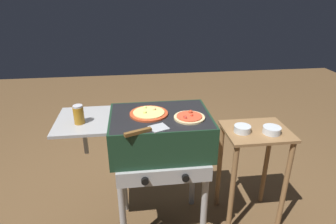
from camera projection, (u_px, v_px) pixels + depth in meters
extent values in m
plane|color=brown|center=(161.00, 223.00, 2.19)|extent=(8.00, 8.00, 0.00)
cube|color=#193823|center=(160.00, 132.00, 1.87)|extent=(0.64, 0.48, 0.24)
cube|color=black|center=(160.00, 116.00, 1.83)|extent=(0.61, 0.46, 0.01)
cube|color=#A9A9A9|center=(83.00, 121.00, 1.77)|extent=(0.32, 0.41, 0.02)
cube|color=#A9A9A9|center=(85.00, 136.00, 1.82)|extent=(0.02, 0.02, 0.24)
cube|color=#A9A9A9|center=(165.00, 177.00, 1.71)|extent=(0.58, 0.02, 0.10)
cylinder|color=black|center=(145.00, 181.00, 1.68)|extent=(0.04, 0.02, 0.04)
cylinder|color=black|center=(186.00, 178.00, 1.70)|extent=(0.04, 0.02, 0.04)
cylinder|color=#A9A9A9|center=(122.00, 210.00, 1.85)|extent=(0.04, 0.04, 0.66)
cylinder|color=#A9A9A9|center=(204.00, 203.00, 1.91)|extent=(0.04, 0.04, 0.66)
cylinder|color=#A9A9A9|center=(123.00, 175.00, 2.20)|extent=(0.04, 0.04, 0.66)
cylinder|color=#A9A9A9|center=(193.00, 170.00, 2.26)|extent=(0.04, 0.04, 0.66)
cylinder|color=#C64723|center=(149.00, 114.00, 1.83)|extent=(0.24, 0.24, 0.01)
cylinder|color=#EDD17A|center=(149.00, 112.00, 1.83)|extent=(0.20, 0.20, 0.01)
sphere|color=#DBEB62|center=(145.00, 112.00, 1.81)|extent=(0.02, 0.02, 0.02)
sphere|color=#B9EE7A|center=(145.00, 107.00, 1.88)|extent=(0.02, 0.02, 0.02)
sphere|color=#F2C57B|center=(154.00, 109.00, 1.86)|extent=(0.02, 0.02, 0.02)
cylinder|color=beige|center=(189.00, 118.00, 1.78)|extent=(0.19, 0.19, 0.01)
cylinder|color=#D14C2D|center=(189.00, 116.00, 1.78)|extent=(0.16, 0.16, 0.01)
sphere|color=#CE4233|center=(186.00, 118.00, 1.74)|extent=(0.02, 0.02, 0.02)
sphere|color=#C74127|center=(185.00, 117.00, 1.75)|extent=(0.02, 0.02, 0.02)
sphere|color=red|center=(192.00, 115.00, 1.77)|extent=(0.02, 0.02, 0.02)
sphere|color=#C24025|center=(191.00, 112.00, 1.82)|extent=(0.03, 0.03, 0.03)
cylinder|color=#B77A1E|center=(79.00, 115.00, 1.70)|extent=(0.06, 0.06, 0.10)
cylinder|color=silver|center=(78.00, 106.00, 1.68)|extent=(0.06, 0.06, 0.01)
cube|color=#B7BABF|center=(159.00, 128.00, 1.66)|extent=(0.13, 0.12, 0.01)
cube|color=brown|center=(138.00, 132.00, 1.60)|extent=(0.16, 0.08, 0.02)
cube|color=olive|center=(257.00, 131.00, 1.96)|extent=(0.44, 0.36, 0.02)
cylinder|color=olive|center=(232.00, 192.00, 1.96)|extent=(0.04, 0.04, 0.73)
cylinder|color=olive|center=(285.00, 188.00, 2.00)|extent=(0.04, 0.04, 0.73)
cylinder|color=olive|center=(219.00, 167.00, 2.23)|extent=(0.04, 0.04, 0.73)
cylinder|color=olive|center=(266.00, 163.00, 2.27)|extent=(0.04, 0.04, 0.73)
cylinder|color=silver|center=(242.00, 129.00, 1.92)|extent=(0.11, 0.11, 0.04)
cylinder|color=maroon|center=(242.00, 130.00, 1.92)|extent=(0.09, 0.09, 0.02)
cylinder|color=silver|center=(272.00, 130.00, 1.91)|extent=(0.12, 0.12, 0.04)
cylinder|color=beige|center=(272.00, 131.00, 1.91)|extent=(0.10, 0.10, 0.02)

